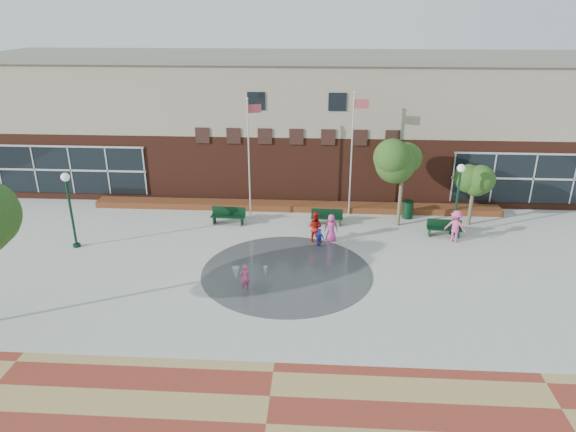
# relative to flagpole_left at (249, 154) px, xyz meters

# --- Properties ---
(ground) EXTENTS (120.00, 120.00, 0.00)m
(ground) POSITION_rel_flagpole_left_xyz_m (2.64, -9.80, -4.14)
(ground) COLOR #666056
(ground) RESTS_ON ground
(plaza_concrete) EXTENTS (46.00, 18.00, 0.01)m
(plaza_concrete) POSITION_rel_flagpole_left_xyz_m (2.64, -5.80, -4.13)
(plaza_concrete) COLOR #A8A8A0
(plaza_concrete) RESTS_ON ground
(paver_band) EXTENTS (46.00, 6.00, 0.01)m
(paver_band) POSITION_rel_flagpole_left_xyz_m (2.64, -16.80, -4.13)
(paver_band) COLOR maroon
(paver_band) RESTS_ON ground
(splash_pad) EXTENTS (8.40, 8.40, 0.01)m
(splash_pad) POSITION_rel_flagpole_left_xyz_m (2.64, -6.80, -4.13)
(splash_pad) COLOR #383A3D
(splash_pad) RESTS_ON ground
(library_building) EXTENTS (44.40, 10.40, 9.20)m
(library_building) POSITION_rel_flagpole_left_xyz_m (2.64, 7.68, 0.51)
(library_building) COLOR #4E2317
(library_building) RESTS_ON ground
(flower_bed) EXTENTS (26.00, 1.20, 0.40)m
(flower_bed) POSITION_rel_flagpole_left_xyz_m (2.64, 1.80, -4.14)
(flower_bed) COLOR maroon
(flower_bed) RESTS_ON ground
(flagpole_left) EXTENTS (0.83, 0.34, 7.43)m
(flagpole_left) POSITION_rel_flagpole_left_xyz_m (0.00, 0.00, 0.00)
(flagpole_left) COLOR silver
(flagpole_left) RESTS_ON ground
(flagpole_right) EXTENTS (0.94, 0.15, 7.66)m
(flagpole_right) POSITION_rel_flagpole_left_xyz_m (6.10, 1.14, 0.14)
(flagpole_right) COLOR silver
(flagpole_right) RESTS_ON ground
(lamp_left) EXTENTS (0.45, 0.45, 4.21)m
(lamp_left) POSITION_rel_flagpole_left_xyz_m (-9.00, -4.58, -1.52)
(lamp_left) COLOR black
(lamp_left) RESTS_ON ground
(lamp_right) EXTENTS (0.45, 0.45, 4.21)m
(lamp_right) POSITION_rel_flagpole_left_xyz_m (11.87, -1.64, -1.53)
(lamp_right) COLOR black
(lamp_right) RESTS_ON ground
(bench_left) EXTENTS (2.09, 0.71, 1.03)m
(bench_left) POSITION_rel_flagpole_left_xyz_m (-1.27, -0.89, -3.81)
(bench_left) COLOR black
(bench_left) RESTS_ON ground
(bench_mid) EXTENTS (1.90, 0.58, 0.95)m
(bench_mid) POSITION_rel_flagpole_left_xyz_m (4.65, -0.64, -3.83)
(bench_mid) COLOR black
(bench_mid) RESTS_ON ground
(bench_right) EXTENTS (1.96, 0.69, 0.96)m
(bench_right) POSITION_rel_flagpole_left_xyz_m (11.29, -1.93, -3.83)
(bench_right) COLOR black
(bench_right) RESTS_ON ground
(trash_can) EXTENTS (0.69, 0.69, 1.13)m
(trash_can) POSITION_rel_flagpole_left_xyz_m (9.65, 0.77, -3.56)
(trash_can) COLOR black
(trash_can) RESTS_ON ground
(tree_mid) EXTENTS (3.14, 3.14, 5.29)m
(tree_mid) POSITION_rel_flagpole_left_xyz_m (8.92, -0.45, -0.29)
(tree_mid) COLOR #4C4130
(tree_mid) RESTS_ON ground
(tree_small_right) EXTENTS (2.42, 2.42, 4.14)m
(tree_small_right) POSITION_rel_flagpole_left_xyz_m (13.17, -0.08, -1.12)
(tree_small_right) COLOR #4C4130
(tree_small_right) RESTS_ON ground
(water_jet_a) EXTENTS (0.36, 0.36, 0.70)m
(water_jet_a) POSITION_rel_flagpole_left_xyz_m (0.29, -7.83, -4.14)
(water_jet_a) COLOR white
(water_jet_a) RESTS_ON ground
(water_jet_b) EXTENTS (0.22, 0.22, 0.50)m
(water_jet_b) POSITION_rel_flagpole_left_xyz_m (1.63, -7.29, -4.14)
(water_jet_b) COLOR white
(water_jet_b) RESTS_ON ground
(child_splash) EXTENTS (0.57, 0.52, 1.30)m
(child_splash) POSITION_rel_flagpole_left_xyz_m (0.83, -8.59, -3.49)
(child_splash) COLOR #C94478
(child_splash) RESTS_ON ground
(adult_red) EXTENTS (1.06, 0.97, 1.77)m
(adult_red) POSITION_rel_flagpole_left_xyz_m (3.96, -3.11, -3.25)
(adult_red) COLOR #AB1A12
(adult_red) RESTS_ON ground
(adult_pink) EXTENTS (0.82, 0.57, 1.59)m
(adult_pink) POSITION_rel_flagpole_left_xyz_m (4.86, -2.95, -3.35)
(adult_pink) COLOR #CF3C8D
(adult_pink) RESTS_ON ground
(child_blue) EXTENTS (0.64, 0.58, 1.05)m
(child_blue) POSITION_rel_flagpole_left_xyz_m (4.23, -3.73, -3.61)
(child_blue) COLOR #1D2FC6
(child_blue) RESTS_ON ground
(person_bench) EXTENTS (1.37, 1.11, 1.84)m
(person_bench) POSITION_rel_flagpole_left_xyz_m (11.73, -2.60, -3.22)
(person_bench) COLOR #CB4484
(person_bench) RESTS_ON ground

